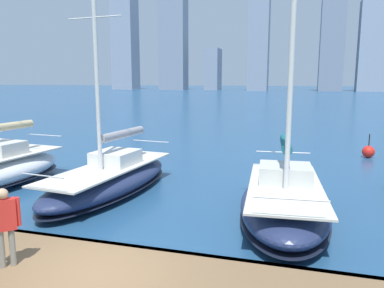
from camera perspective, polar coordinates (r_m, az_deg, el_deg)
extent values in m
cube|color=brown|center=(8.31, -14.25, -18.66)|extent=(28.00, 2.80, 0.10)
cube|color=#473828|center=(9.34, -10.05, -15.17)|extent=(28.00, 0.16, 0.10)
cylinder|color=#473828|center=(9.33, -10.47, -17.24)|extent=(0.28, 0.28, 0.50)
cube|color=#929CAC|center=(168.26, 25.84, 13.26)|extent=(10.62, 7.04, 35.33)
cube|color=gray|center=(169.21, 20.51, 13.83)|extent=(9.31, 9.53, 36.78)
cube|color=#8893A2|center=(166.57, 10.18, 16.25)|extent=(8.39, 8.47, 47.76)
cube|color=#8690A0|center=(174.79, 3.22, 11.27)|extent=(6.21, 10.11, 18.58)
cube|color=gray|center=(177.78, -2.86, 15.65)|extent=(11.86, 8.58, 45.82)
cube|color=#8D97A6|center=(192.00, -10.19, 15.55)|extent=(10.84, 9.93, 49.02)
ellipsoid|color=navy|center=(12.41, 13.90, -8.84)|extent=(3.21, 6.71, 1.14)
ellipsoid|color=black|center=(12.51, 13.84, -10.20)|extent=(3.23, 6.74, 0.10)
cube|color=beige|center=(12.24, 14.01, -6.18)|extent=(2.66, 5.89, 0.06)
cube|color=silver|center=(12.54, 14.01, -4.36)|extent=(1.74, 1.55, 0.55)
cylinder|color=silver|center=(12.86, 14.07, -0.48)|extent=(0.32, 2.74, 0.12)
cylinder|color=#19606B|center=(12.84, 14.09, 0.05)|extent=(0.51, 2.54, 0.32)
cylinder|color=silver|center=(9.21, 14.81, -8.11)|extent=(1.78, 0.17, 0.04)
cylinder|color=silver|center=(14.98, 13.70, -1.23)|extent=(2.05, 0.19, 0.04)
ellipsoid|color=navy|center=(15.20, -12.39, -5.53)|extent=(3.26, 7.90, 1.04)
ellipsoid|color=black|center=(15.28, -12.35, -6.56)|extent=(3.28, 7.94, 0.10)
cube|color=beige|center=(15.07, -12.46, -3.51)|extent=(2.72, 6.94, 0.06)
cube|color=silver|center=(15.38, -11.54, -2.04)|extent=(1.66, 1.83, 0.55)
cylinder|color=silver|center=(14.27, -14.50, 14.50)|extent=(0.16, 0.16, 9.24)
cylinder|color=silver|center=(14.38, -14.67, 18.16)|extent=(2.25, 0.28, 0.05)
cylinder|color=silver|center=(15.72, -10.49, 1.11)|extent=(0.44, 3.23, 0.12)
cylinder|color=gray|center=(15.71, -10.50, 1.55)|extent=(0.62, 2.99, 0.32)
cylinder|color=silver|center=(12.28, -21.86, -4.50)|extent=(1.62, 0.20, 0.04)
cylinder|color=silver|center=(17.88, -6.30, 0.43)|extent=(1.87, 0.23, 0.04)
cube|color=silver|center=(18.05, -27.07, -0.57)|extent=(1.80, 1.60, 0.55)
cylinder|color=silver|center=(18.27, -26.11, 2.08)|extent=(0.36, 2.78, 0.12)
cylinder|color=#C6B284|center=(18.26, -26.13, 2.46)|extent=(0.54, 2.58, 0.32)
cylinder|color=silver|center=(19.80, -21.60, 1.27)|extent=(2.09, 0.22, 0.04)
cylinder|color=gray|center=(8.95, -25.68, -14.00)|extent=(0.12, 0.12, 0.80)
cylinder|color=gray|center=(8.95, -27.02, -14.10)|extent=(0.12, 0.12, 0.80)
cube|color=red|center=(8.70, -26.72, -9.61)|extent=(0.46, 0.45, 0.66)
cylinder|color=red|center=(8.69, -24.99, -9.30)|extent=(0.10, 0.10, 0.61)
sphere|color=tan|center=(8.57, -26.94, -6.79)|extent=(0.23, 0.23, 0.23)
sphere|color=red|center=(24.05, 25.28, -1.06)|extent=(0.70, 0.70, 0.70)
cylinder|color=black|center=(23.94, 25.40, 0.58)|extent=(0.06, 0.06, 0.70)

